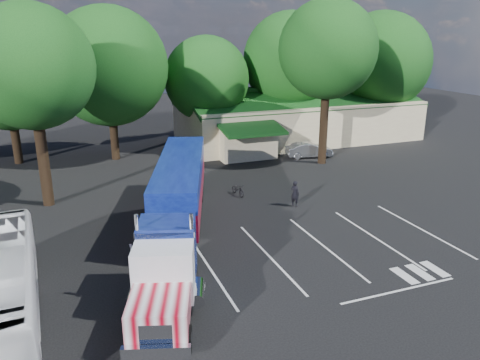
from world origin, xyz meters
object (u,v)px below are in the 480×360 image
object	(u,v)px
bicycle	(238,189)
woman	(295,193)
silver_sedan	(309,150)
semi_truck	(178,199)

from	to	relation	value
bicycle	woman	bearing A→B (deg)	-60.33
woman	silver_sedan	distance (m)	12.61
woman	silver_sedan	xyz separation A→B (m)	(6.87, 10.58, -0.18)
silver_sedan	bicycle	bearing A→B (deg)	139.14
bicycle	semi_truck	bearing A→B (deg)	-144.68
semi_truck	bicycle	bearing A→B (deg)	62.81
semi_truck	bicycle	distance (m)	8.03
bicycle	silver_sedan	world-z (taller)	silver_sedan
semi_truck	woman	distance (m)	8.65
woman	bicycle	bearing A→B (deg)	12.37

